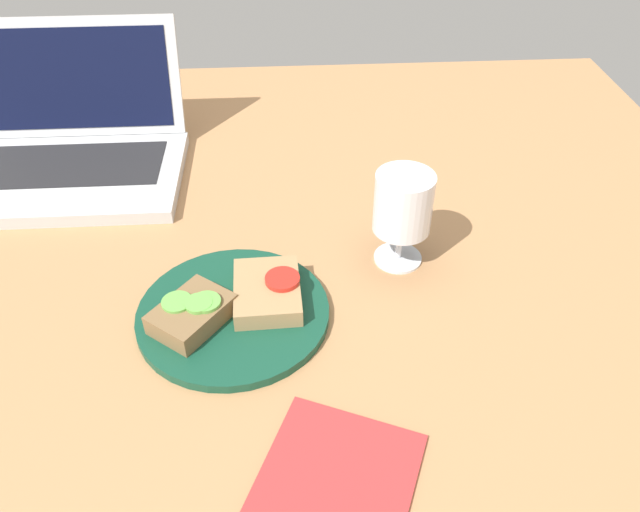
% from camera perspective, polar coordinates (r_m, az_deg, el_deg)
% --- Properties ---
extents(wooden_table, '(1.40, 1.40, 0.03)m').
position_cam_1_polar(wooden_table, '(0.80, -4.70, -4.00)').
color(wooden_table, '#B27F51').
rests_on(wooden_table, ground).
extents(plate, '(0.23, 0.23, 0.01)m').
position_cam_1_polar(plate, '(0.76, -7.92, -5.21)').
color(plate, '#144733').
rests_on(plate, wooden_table).
extents(sandwich_with_cucumber, '(0.11, 0.11, 0.03)m').
position_cam_1_polar(sandwich_with_cucumber, '(0.73, -11.60, -5.12)').
color(sandwich_with_cucumber, brown).
rests_on(sandwich_with_cucumber, plate).
extents(sandwich_with_tomato, '(0.08, 0.11, 0.03)m').
position_cam_1_polar(sandwich_with_tomato, '(0.75, -4.50, -3.19)').
color(sandwich_with_tomato, '#A88456').
rests_on(sandwich_with_tomato, plate).
extents(wine_glass, '(0.07, 0.07, 0.13)m').
position_cam_1_polar(wine_glass, '(0.79, 7.59, 4.49)').
color(wine_glass, white).
rests_on(wine_glass, wooden_table).
extents(laptop, '(0.35, 0.30, 0.20)m').
position_cam_1_polar(laptop, '(1.07, -21.84, 8.98)').
color(laptop, silver).
rests_on(laptop, wooden_table).
extents(napkin, '(0.19, 0.20, 0.00)m').
position_cam_1_polar(napkin, '(0.62, 1.36, -20.11)').
color(napkin, '#B23333').
rests_on(napkin, wooden_table).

